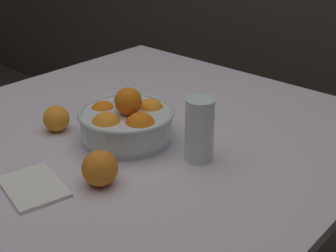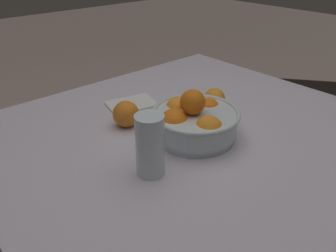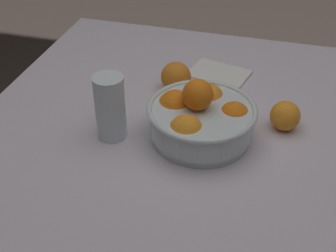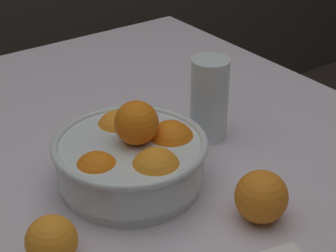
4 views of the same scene
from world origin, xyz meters
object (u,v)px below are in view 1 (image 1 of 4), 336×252
at_px(orange_loose_front, 100,168).
at_px(fruit_bowl, 127,122).
at_px(orange_loose_near_bowl, 56,119).
at_px(juice_glass, 198,133).

bearing_deg(orange_loose_front, fruit_bowl, 120.08).
xyz_separation_m(orange_loose_near_bowl, orange_loose_front, (0.29, -0.10, 0.00)).
distance_m(orange_loose_near_bowl, orange_loose_front, 0.30).
xyz_separation_m(fruit_bowl, juice_glass, (0.19, 0.04, 0.02)).
distance_m(juice_glass, orange_loose_front, 0.24).
height_order(fruit_bowl, juice_glass, juice_glass).
relative_size(orange_loose_near_bowl, orange_loose_front, 0.89).
xyz_separation_m(fruit_bowl, orange_loose_near_bowl, (-0.18, -0.08, -0.02)).
bearing_deg(orange_loose_front, juice_glass, 68.22).
distance_m(juice_glass, orange_loose_near_bowl, 0.40).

